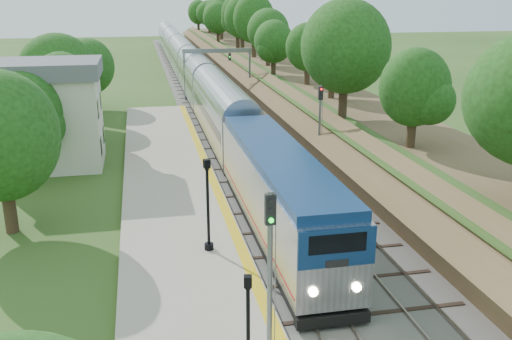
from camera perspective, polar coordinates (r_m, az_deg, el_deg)
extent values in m
cube|color=#4C4944|center=(75.88, -4.71, 7.74)|extent=(9.50, 170.00, 0.12)
cube|color=gray|center=(75.59, -6.78, 7.74)|extent=(0.08, 170.00, 0.16)
cube|color=gray|center=(75.72, -5.69, 7.80)|extent=(0.08, 170.00, 0.16)
cube|color=gray|center=(76.02, -3.75, 7.88)|extent=(0.08, 170.00, 0.16)
cube|color=gray|center=(76.22, -2.67, 7.93)|extent=(0.08, 170.00, 0.16)
cube|color=#B0A28D|center=(32.86, -7.73, -5.37)|extent=(6.40, 68.00, 0.38)
cube|color=gold|center=(33.05, -2.80, -4.71)|extent=(0.55, 68.00, 0.01)
cube|color=brown|center=(77.35, 2.35, 9.05)|extent=(9.00, 170.00, 3.00)
cube|color=brown|center=(76.54, -0.53, 8.82)|extent=(4.47, 170.00, 4.54)
cylinder|color=#332316|center=(30.79, 22.33, 0.01)|extent=(0.60, 0.60, 2.62)
sphere|color=#193A0F|center=(29.99, 23.11, 6.52)|extent=(5.70, 5.70, 5.70)
cylinder|color=#332316|center=(76.64, 1.26, 11.10)|extent=(0.60, 0.60, 2.62)
sphere|color=#193A0F|center=(76.32, 1.28, 13.76)|extent=(5.70, 5.70, 5.70)
cylinder|color=#332316|center=(125.70, -3.93, 13.57)|extent=(0.60, 0.60, 2.62)
sphere|color=#193A0F|center=(125.50, -3.97, 15.20)|extent=(5.70, 5.70, 5.70)
cube|color=beige|center=(45.81, -20.28, 4.49)|extent=(8.00, 6.00, 6.80)
cube|color=#585C61|center=(45.16, -20.82, 9.43)|extent=(8.60, 6.60, 1.20)
cube|color=black|center=(43.99, -15.22, 2.31)|extent=(0.05, 1.10, 1.30)
cube|color=black|center=(47.47, -15.00, 3.42)|extent=(0.05, 1.10, 1.30)
cube|color=black|center=(43.37, -15.52, 5.88)|extent=(0.05, 1.10, 1.30)
cube|color=black|center=(46.90, -15.27, 6.74)|extent=(0.05, 1.10, 1.30)
cylinder|color=slate|center=(70.15, -7.14, 9.37)|extent=(0.24, 0.24, 6.20)
cylinder|color=slate|center=(71.22, -0.63, 9.63)|extent=(0.24, 0.24, 6.20)
cube|color=slate|center=(70.24, -3.91, 11.82)|extent=(8.40, 0.25, 0.50)
cube|color=black|center=(69.88, -5.95, 11.12)|extent=(0.30, 0.20, 0.90)
cube|color=black|center=(70.38, -2.65, 11.24)|extent=(0.30, 0.20, 0.90)
cylinder|color=#332316|center=(42.22, -18.03, 0.61)|extent=(0.60, 0.60, 2.45)
sphere|color=#193A0F|center=(41.42, -18.46, 5.02)|extent=(5.32, 5.32, 5.32)
cylinder|color=#332316|center=(57.68, -16.46, 5.14)|extent=(0.60, 0.60, 2.45)
sphere|color=#193A0F|center=(57.10, -16.75, 8.40)|extent=(5.32, 5.32, 5.32)
cube|color=black|center=(31.21, 2.18, -5.68)|extent=(2.85, 17.86, 0.62)
cube|color=#B7BAC1|center=(30.45, 2.22, -2.11)|extent=(3.10, 18.61, 3.51)
cube|color=navy|center=(29.85, 2.27, 1.49)|extent=(2.98, 17.86, 0.45)
cube|color=navy|center=(21.81, 8.12, -7.73)|extent=(3.07, 0.10, 1.55)
cube|color=black|center=(21.69, 8.18, -7.28)|extent=(2.27, 0.06, 0.78)
cube|color=#A81017|center=(30.87, 2.20, -4.18)|extent=(3.12, 18.23, 0.10)
cube|color=#B7BAC1|center=(49.72, -3.34, 5.20)|extent=(3.10, 20.67, 4.03)
cube|color=#B7BAC1|center=(70.50, -5.89, 8.80)|extent=(3.10, 20.67, 4.03)
cube|color=#B7BAC1|center=(91.51, -7.30, 10.74)|extent=(3.10, 20.67, 4.03)
cube|color=#B7BAC1|center=(112.62, -8.19, 11.96)|extent=(3.10, 20.67, 4.03)
cube|color=#B7BAC1|center=(133.78, -8.80, 12.78)|extent=(3.10, 20.67, 4.03)
cylinder|color=black|center=(19.05, -0.79, -16.24)|extent=(0.13, 0.13, 3.55)
cube|color=black|center=(18.04, -0.82, -11.06)|extent=(0.30, 0.30, 0.36)
cube|color=silver|center=(18.04, -0.82, -11.06)|extent=(0.21, 0.21, 0.27)
cylinder|color=black|center=(29.12, -4.72, -7.61)|extent=(0.47, 0.47, 0.32)
cylinder|color=black|center=(28.30, -4.83, -3.80)|extent=(0.15, 0.15, 4.16)
cube|color=black|center=(27.56, -4.95, 0.64)|extent=(0.35, 0.35, 0.43)
cube|color=silver|center=(27.56, -4.95, 0.64)|extent=(0.25, 0.25, 0.32)
cylinder|color=slate|center=(20.00, 1.39, -10.52)|extent=(0.19, 0.19, 6.20)
cube|color=black|center=(18.97, 1.44, -3.95)|extent=(0.36, 0.24, 1.07)
cylinder|color=#0CE526|center=(18.85, 1.54, -4.10)|extent=(0.17, 0.06, 0.17)
cylinder|color=slate|center=(43.27, 6.39, 4.44)|extent=(0.18, 0.18, 6.09)
cube|color=black|center=(42.78, 6.50, 7.64)|extent=(0.33, 0.22, 0.98)
cylinder|color=#FF0C0C|center=(42.66, 6.55, 7.61)|extent=(0.16, 0.06, 0.16)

